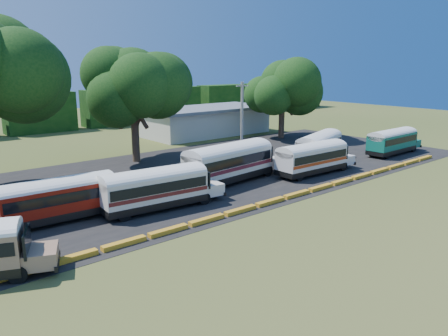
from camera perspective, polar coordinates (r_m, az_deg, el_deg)
ground at (r=31.20m, az=5.44°, el=-5.68°), size 160.00×160.00×0.00m
asphalt_strip at (r=40.67m, az=-5.65°, el=-1.10°), size 64.00×24.00×0.02m
curb at (r=31.82m, az=4.16°, el=-4.98°), size 53.70×0.45×0.30m
terminal_building at (r=64.45m, az=-2.26°, el=6.20°), size 19.00×9.00×4.00m
treeline_backdrop at (r=72.12m, az=-22.92°, el=6.71°), size 130.00×4.00×6.00m
bus_red at (r=30.69m, az=-20.47°, el=-3.48°), size 9.12×2.66×2.97m
bus_cream_west at (r=31.33m, az=-8.82°, el=-2.39°), size 9.46×3.13×3.05m
bus_cream_east at (r=38.06m, az=0.83°, el=1.00°), size 10.85×3.73×3.49m
bus_white_red at (r=41.77m, az=11.58°, el=1.49°), size 9.31×2.56×3.04m
bus_white_blue at (r=47.30m, az=12.41°, el=2.90°), size 9.79×5.29×3.14m
bus_teal at (r=53.64m, az=21.21°, el=3.42°), size 8.92×2.35×2.92m
tree_center at (r=46.63m, az=-11.83°, el=10.85°), size 9.56×9.56×11.83m
tree_east at (r=61.25m, az=7.67°, el=10.91°), size 8.41×8.41×10.70m
utility_pole at (r=46.47m, az=2.35°, el=6.17°), size 1.60×0.30×8.36m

